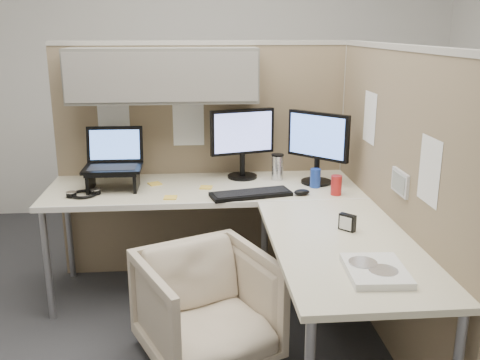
{
  "coord_description": "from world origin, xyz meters",
  "views": [
    {
      "loc": [
        -0.16,
        -2.75,
        1.71
      ],
      "look_at": [
        0.1,
        0.25,
        0.85
      ],
      "focal_mm": 40.0,
      "sensor_mm": 36.0,
      "label": 1
    }
  ],
  "objects": [
    {
      "name": "ground",
      "position": [
        0.0,
        0.0,
        0.0
      ],
      "size": [
        4.5,
        4.5,
        0.0
      ],
      "primitive_type": "plane",
      "color": "#2A2B2E",
      "rests_on": "ground"
    },
    {
      "name": "partition_back",
      "position": [
        -0.22,
        0.83,
        1.1
      ],
      "size": [
        2.0,
        0.36,
        1.63
      ],
      "color": "#8C785C",
      "rests_on": "ground"
    },
    {
      "name": "partition_right",
      "position": [
        0.9,
        -0.07,
        0.82
      ],
      "size": [
        0.07,
        2.03,
        1.63
      ],
      "color": "#8C785C",
      "rests_on": "ground"
    },
    {
      "name": "desk",
      "position": [
        0.12,
        0.13,
        0.69
      ],
      "size": [
        2.0,
        1.98,
        0.73
      ],
      "color": "beige",
      "rests_on": "ground"
    },
    {
      "name": "office_chair",
      "position": [
        -0.12,
        -0.24,
        0.33
      ],
      "size": [
        0.82,
        0.8,
        0.65
      ],
      "primitive_type": "imported",
      "rotation": [
        0.0,
        0.0,
        0.42
      ],
      "color": "beige",
      "rests_on": "ground"
    },
    {
      "name": "monitor_left",
      "position": [
        0.16,
        0.73,
        1.0
      ],
      "size": [
        0.43,
        0.2,
        0.47
      ],
      "rotation": [
        0.0,
        0.0,
        0.27
      ],
      "color": "black",
      "rests_on": "desk"
    },
    {
      "name": "monitor_right",
      "position": [
        0.63,
        0.56,
        1.0
      ],
      "size": [
        0.33,
        0.34,
        0.47
      ],
      "rotation": [
        0.0,
        0.0,
        -0.79
      ],
      "color": "black",
      "rests_on": "desk"
    },
    {
      "name": "laptop_station",
      "position": [
        -0.67,
        0.56,
        0.87
      ],
      "size": [
        0.36,
        0.31,
        0.37
      ],
      "color": "black",
      "rests_on": "desk"
    },
    {
      "name": "keyboard",
      "position": [
        0.17,
        0.31,
        0.74
      ],
      "size": [
        0.51,
        0.27,
        0.02
      ],
      "primitive_type": "cube",
      "rotation": [
        0.0,
        0.0,
        0.22
      ],
      "color": "black",
      "rests_on": "desk"
    },
    {
      "name": "mouse",
      "position": [
        0.48,
        0.31,
        0.75
      ],
      "size": [
        0.11,
        0.08,
        0.04
      ],
      "primitive_type": "ellipsoid",
      "rotation": [
        0.0,
        0.0,
        0.15
      ],
      "color": "black",
      "rests_on": "desk"
    },
    {
      "name": "travel_mug",
      "position": [
        0.39,
        0.66,
        0.82
      ],
      "size": [
        0.08,
        0.08,
        0.18
      ],
      "color": "silver",
      "rests_on": "desk"
    },
    {
      "name": "soda_can_green",
      "position": [
        0.69,
        0.29,
        0.79
      ],
      "size": [
        0.07,
        0.07,
        0.12
      ],
      "primitive_type": "cylinder",
      "color": "#B21E1E",
      "rests_on": "desk"
    },
    {
      "name": "soda_can_silver",
      "position": [
        0.6,
        0.46,
        0.79
      ],
      "size": [
        0.07,
        0.07,
        0.12
      ],
      "primitive_type": "cylinder",
      "color": "#1E3FA5",
      "rests_on": "desk"
    },
    {
      "name": "sticky_note_c",
      "position": [
        -0.43,
        0.62,
        0.73
      ],
      "size": [
        0.1,
        0.1,
        0.01
      ],
      "primitive_type": "cube",
      "rotation": [
        0.0,
        0.0,
        0.44
      ],
      "color": "yellow",
      "rests_on": "desk"
    },
    {
      "name": "sticky_note_b",
      "position": [
        0.06,
        0.3,
        0.73
      ],
      "size": [
        0.09,
        0.09,
        0.01
      ],
      "primitive_type": "cube",
      "rotation": [
        0.0,
        0.0,
        -0.16
      ],
      "color": "yellow",
      "rests_on": "desk"
    },
    {
      "name": "sticky_note_a",
      "position": [
        -0.31,
        0.31,
        0.73
      ],
      "size": [
        0.08,
        0.08,
        0.01
      ],
      "primitive_type": "cube",
      "rotation": [
        0.0,
        0.0,
        -0.07
      ],
      "color": "yellow",
      "rests_on": "desk"
    },
    {
      "name": "sticky_note_d",
      "position": [
        -0.1,
        0.5,
        0.73
      ],
      "size": [
        0.09,
        0.09,
        0.01
      ],
      "primitive_type": "cube",
      "rotation": [
        0.0,
        0.0,
        -0.17
      ],
      "color": "yellow",
      "rests_on": "desk"
    },
    {
      "name": "headphones",
      "position": [
        -0.84,
        0.4,
        0.74
      ],
      "size": [
        0.2,
        0.2,
        0.03
      ],
      "rotation": [
        0.0,
        0.0,
        0.33
      ],
      "color": "black",
      "rests_on": "desk"
    },
    {
      "name": "paper_stack",
      "position": [
        0.57,
        -0.79,
        0.75
      ],
      "size": [
        0.26,
        0.32,
        0.03
      ],
      "rotation": [
        0.0,
        0.0,
        -0.06
      ],
      "color": "white",
      "rests_on": "desk"
    },
    {
      "name": "desk_clock",
      "position": [
        0.59,
        -0.3,
        0.77
      ],
      "size": [
        0.08,
        0.08,
        0.08
      ],
      "rotation": [
        0.0,
        0.0,
        -0.82
      ],
      "color": "black",
      "rests_on": "desk"
    }
  ]
}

